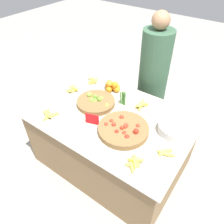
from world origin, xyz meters
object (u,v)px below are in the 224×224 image
tomato_basket (124,129)px  lime_bowl (96,102)px  price_sign (92,119)px  vendor_person (153,80)px  metal_bowl (174,128)px

tomato_basket → lime_bowl: bearing=159.5°
lime_bowl → price_sign: 0.31m
price_sign → vendor_person: (0.09, 1.07, -0.07)m
lime_bowl → metal_bowl: bearing=6.4°
lime_bowl → vendor_person: (0.26, 0.81, -0.05)m
price_sign → vendor_person: bearing=67.4°
metal_bowl → vendor_person: 0.93m
lime_bowl → price_sign: (0.17, -0.26, 0.03)m
lime_bowl → metal_bowl: size_ratio=1.40×
tomato_basket → vendor_person: vendor_person is taller
metal_bowl → lime_bowl: bearing=-173.6°
tomato_basket → price_sign: bearing=-163.9°
tomato_basket → metal_bowl: size_ratio=1.62×
tomato_basket → price_sign: (-0.30, -0.09, 0.03)m
lime_bowl → tomato_basket: 0.50m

